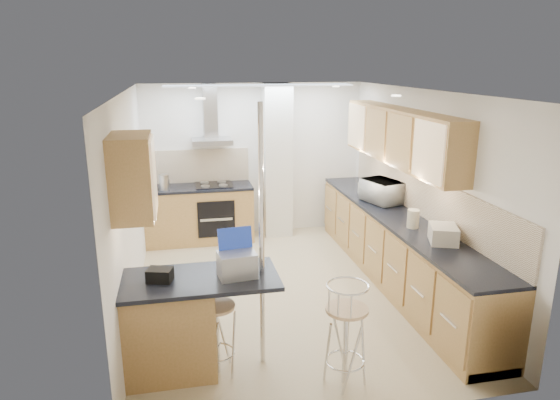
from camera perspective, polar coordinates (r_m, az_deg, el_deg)
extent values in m
plane|color=tan|center=(6.46, 0.50, -10.40)|extent=(4.80, 4.80, 0.00)
cube|color=white|center=(8.32, -3.00, 4.61)|extent=(3.60, 0.04, 2.50)
cube|color=white|center=(3.84, 8.25, -8.89)|extent=(3.60, 0.04, 2.50)
cube|color=white|center=(5.92, -16.77, -0.59)|extent=(0.04, 4.80, 2.50)
cube|color=white|center=(6.63, 15.92, 1.18)|extent=(0.04, 4.80, 2.50)
cube|color=white|center=(5.82, 0.56, 12.32)|extent=(3.60, 4.80, 0.02)
cube|color=#A27C41|center=(6.79, 13.48, 7.10)|extent=(0.34, 3.00, 0.72)
cube|color=#A27C41|center=(4.45, -16.55, 2.58)|extent=(0.34, 0.62, 0.72)
cube|color=#EFE1C9|center=(6.64, 15.76, 0.58)|extent=(0.03, 4.40, 0.56)
cube|color=#EFE1C9|center=(8.23, -9.54, 3.80)|extent=(1.70, 0.03, 0.56)
cube|color=silver|center=(8.19, -0.36, 4.45)|extent=(0.45, 0.40, 2.50)
cube|color=#AEAFB2|center=(7.94, -7.79, 6.66)|extent=(0.62, 0.48, 0.08)
cube|color=#AEAFB2|center=(8.02, -7.98, 9.92)|extent=(0.22, 0.20, 0.88)
cylinder|color=silver|center=(4.57, -2.12, -4.68)|extent=(0.05, 0.05, 2.50)
cube|color=black|center=(7.85, -7.28, -2.20)|extent=(0.58, 0.02, 0.58)
cube|color=black|center=(8.02, -7.58, 1.70)|extent=(0.58, 0.50, 0.02)
cube|color=tan|center=(7.58, -2.42, 12.95)|extent=(2.80, 0.35, 0.02)
cube|color=#A27C41|center=(6.74, 13.13, -5.63)|extent=(0.60, 4.40, 0.88)
cube|color=black|center=(6.59, 13.38, -1.89)|extent=(0.63, 4.40, 0.04)
cube|color=#A27C41|center=(8.14, -9.22, -1.71)|extent=(1.70, 0.60, 0.88)
cube|color=black|center=(8.02, -9.36, 1.43)|extent=(1.70, 0.63, 0.04)
cube|color=#A27C41|center=(4.85, -9.18, -14.03)|extent=(1.35, 0.62, 0.90)
cube|color=black|center=(4.64, -9.43, -8.97)|extent=(1.47, 0.72, 0.04)
imported|color=white|center=(7.11, 11.59, 0.97)|extent=(0.53, 0.65, 0.31)
cube|color=#9A9DA2|center=(4.57, -4.93, -7.36)|extent=(0.36, 0.29, 0.23)
cube|color=black|center=(4.61, -13.57, -8.32)|extent=(0.25, 0.21, 0.12)
cylinder|color=beige|center=(7.59, 9.53, 1.47)|extent=(0.14, 0.14, 0.18)
cylinder|color=beige|center=(7.57, 9.30, 1.38)|extent=(0.12, 0.12, 0.16)
cylinder|color=beige|center=(6.12, 14.97, -2.07)|extent=(0.16, 0.16, 0.22)
cylinder|color=white|center=(5.68, 19.08, -4.22)|extent=(0.13, 0.13, 0.14)
cube|color=beige|center=(5.73, 18.16, -3.72)|extent=(0.39, 0.43, 0.19)
cylinder|color=#AEAFB2|center=(7.85, -13.10, 2.00)|extent=(0.16, 0.16, 0.25)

